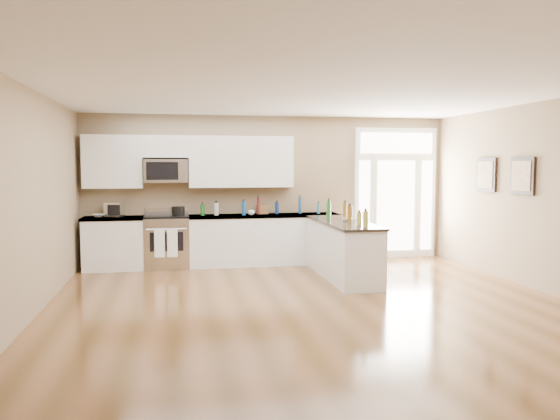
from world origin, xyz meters
The scene contains 20 objects.
ground centered at (0.00, 0.00, 0.00)m, with size 8.00×8.00×0.00m, color #533517.
room_shell centered at (0.00, 0.00, 1.71)m, with size 8.00×8.00×8.00m.
back_cabinet_left centered at (-2.87, 3.69, 0.44)m, with size 1.10×0.66×0.94m.
back_cabinet_right centered at (-0.16, 3.69, 0.44)m, with size 2.85×0.66×0.94m.
peninsula_cabinet centered at (0.93, 2.24, 0.43)m, with size 0.69×2.32×0.94m.
upper_cabinet_left centered at (-2.88, 3.83, 1.93)m, with size 1.04×0.33×0.95m, color silver.
upper_cabinet_right centered at (-0.57, 3.83, 1.93)m, with size 1.94×0.33×0.95m, color silver.
upper_cabinet_short centered at (-1.95, 3.83, 2.20)m, with size 0.82×0.33×0.40m, color silver.
microwave centered at (-1.95, 3.80, 1.76)m, with size 0.78×0.41×0.42m.
entry_door centered at (2.55, 3.95, 1.30)m, with size 1.70×0.10×2.60m.
wall_art_near centered at (3.47, 2.20, 1.70)m, with size 0.05×0.58×0.58m.
wall_art_far centered at (3.47, 1.20, 1.70)m, with size 0.05×0.58×0.58m.
kitchen_range centered at (-1.95, 3.69, 0.48)m, with size 0.79×0.70×1.08m.
stockpot centered at (-1.74, 3.66, 1.04)m, with size 0.24×0.24×0.18m, color black.
toaster_oven centered at (-2.87, 3.80, 1.07)m, with size 0.30×0.23×0.26m, color silver.
cardboard_box centered at (-0.17, 3.83, 1.02)m, with size 0.20×0.15×0.17m, color brown.
bowl_left centered at (-3.15, 3.77, 0.97)m, with size 0.21×0.21×0.05m, color white.
bowl_peninsula centered at (1.02, 2.27, 0.97)m, with size 0.17×0.17×0.05m, color white.
cup_counter centered at (-0.41, 3.62, 0.99)m, with size 0.11×0.11×0.09m, color white.
counter_bottles centered at (0.27, 3.00, 1.07)m, with size 2.39×2.45×0.32m.
Camera 1 is at (-1.77, -6.35, 1.87)m, focal length 35.00 mm.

